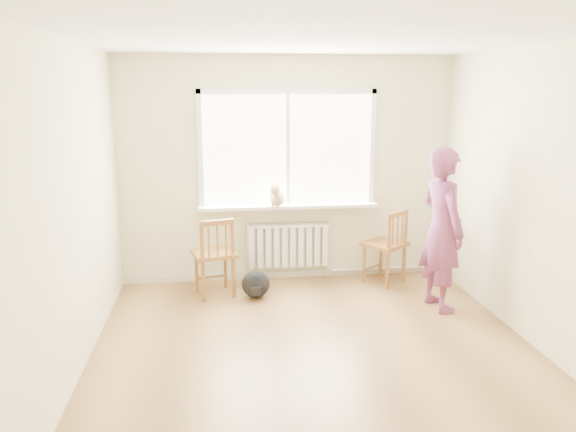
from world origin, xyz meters
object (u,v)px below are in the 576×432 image
object	(u,v)px
backpack	(256,284)
person	(442,230)
chair_left	(215,257)
cat	(277,196)
chair_right	(388,247)

from	to	relation	value
backpack	person	bearing A→B (deg)	-15.38
chair_left	cat	size ratio (longest dim) A/B	2.04
chair_left	person	size ratio (longest dim) A/B	0.53
chair_left	cat	xyz separation A→B (m)	(0.73, 0.36, 0.61)
backpack	chair_right	bearing A→B (deg)	9.84
chair_left	person	world-z (taller)	person
person	cat	distance (m)	1.93
chair_right	person	distance (m)	0.96
chair_left	cat	distance (m)	1.02
chair_right	cat	size ratio (longest dim) A/B	2.03
person	backpack	world-z (taller)	person
person	cat	bearing A→B (deg)	48.57
chair_left	person	xyz separation A→B (m)	(2.38, -0.64, 0.40)
chair_right	cat	world-z (taller)	cat
chair_left	backpack	xyz separation A→B (m)	(0.44, -0.11, -0.30)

